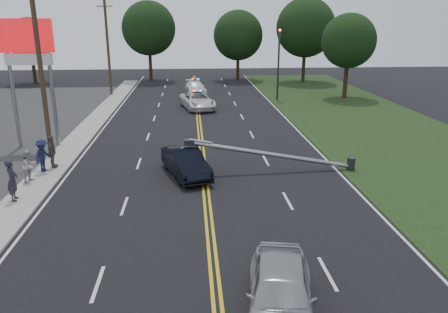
{
  "coord_description": "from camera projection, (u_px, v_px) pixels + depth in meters",
  "views": [
    {
      "loc": [
        -0.65,
        -14.17,
        7.98
      ],
      "look_at": [
        0.89,
        5.61,
        1.7
      ],
      "focal_mm": 35.0,
      "sensor_mm": 36.0,
      "label": 1
    }
  ],
  "objects": [
    {
      "name": "ground",
      "position": [
        212.0,
        248.0,
        15.93
      ],
      "size": [
        120.0,
        120.0,
        0.0
      ],
      "primitive_type": "plane",
      "color": "black",
      "rests_on": "ground"
    },
    {
      "name": "sidewalk",
      "position": [
        55.0,
        165.0,
        24.79
      ],
      "size": [
        1.8,
        70.0,
        0.12
      ],
      "primitive_type": "cube",
      "color": "#A29C92",
      "rests_on": "ground"
    },
    {
      "name": "grass_verge",
      "position": [
        426.0,
        156.0,
        26.43
      ],
      "size": [
        12.0,
        80.0,
        0.01
      ],
      "primitive_type": "cube",
      "color": "black",
      "rests_on": "ground"
    },
    {
      "name": "centerline_yellow",
      "position": [
        203.0,
        162.0,
        25.43
      ],
      "size": [
        0.36,
        80.0,
        0.0
      ],
      "primitive_type": "cube",
      "color": "gold",
      "rests_on": "ground"
    },
    {
      "name": "pylon_sign",
      "position": [
        28.0,
        53.0,
        26.65
      ],
      "size": [
        3.2,
        0.35,
        8.0
      ],
      "color": "gray",
      "rests_on": "ground"
    },
    {
      "name": "traffic_signal",
      "position": [
        279.0,
        58.0,
        43.78
      ],
      "size": [
        0.28,
        0.41,
        7.05
      ],
      "color": "#2D2D30",
      "rests_on": "ground"
    },
    {
      "name": "fallen_streetlight",
      "position": [
        281.0,
        156.0,
        23.57
      ],
      "size": [
        9.36,
        0.44,
        1.91
      ],
      "color": "#2D2D30",
      "rests_on": "ground"
    },
    {
      "name": "utility_pole_mid",
      "position": [
        41.0,
        71.0,
        25.12
      ],
      "size": [
        1.6,
        0.28,
        10.0
      ],
      "color": "#382619",
      "rests_on": "ground"
    },
    {
      "name": "utility_pole_far",
      "position": [
        108.0,
        47.0,
        46.03
      ],
      "size": [
        1.6,
        0.28,
        10.0
      ],
      "color": "#382619",
      "rests_on": "ground"
    },
    {
      "name": "tree_5",
      "position": [
        30.0,
        40.0,
        54.81
      ],
      "size": [
        5.49,
        5.49,
        8.17
      ],
      "color": "black",
      "rests_on": "ground"
    },
    {
      "name": "tree_6",
      "position": [
        149.0,
        28.0,
        56.85
      ],
      "size": [
        6.98,
        6.98,
        10.26
      ],
      "color": "black",
      "rests_on": "ground"
    },
    {
      "name": "tree_7",
      "position": [
        238.0,
        35.0,
        57.83
      ],
      "size": [
        6.54,
        6.54,
        9.14
      ],
      "color": "black",
      "rests_on": "ground"
    },
    {
      "name": "tree_8",
      "position": [
        306.0,
        28.0,
        55.6
      ],
      "size": [
        7.5,
        7.5,
        10.63
      ],
      "color": "black",
      "rests_on": "ground"
    },
    {
      "name": "tree_9",
      "position": [
        349.0,
        41.0,
        44.34
      ],
      "size": [
        5.51,
        5.51,
        8.58
      ],
      "color": "black",
      "rests_on": "ground"
    },
    {
      "name": "crashed_sedan",
      "position": [
        186.0,
        162.0,
        23.02
      ],
      "size": [
        2.87,
        4.74,
        1.48
      ],
      "primitive_type": "imported",
      "rotation": [
        0.0,
        0.0,
        0.31
      ],
      "color": "black",
      "rests_on": "ground"
    },
    {
      "name": "waiting_sedan",
      "position": [
        281.0,
        293.0,
        12.0
      ],
      "size": [
        2.66,
        4.86,
        1.57
      ],
      "primitive_type": "imported",
      "rotation": [
        0.0,
        0.0,
        -0.18
      ],
      "color": "#A2A6AA",
      "rests_on": "ground"
    },
    {
      "name": "emergency_a",
      "position": [
        197.0,
        101.0,
        40.3
      ],
      "size": [
        3.63,
        5.78,
        1.49
      ],
      "primitive_type": "imported",
      "rotation": [
        0.0,
        0.0,
        0.23
      ],
      "color": "silver",
      "rests_on": "ground"
    },
    {
      "name": "emergency_b",
      "position": [
        195.0,
        88.0,
        48.21
      ],
      "size": [
        2.54,
        4.96,
        1.38
      ],
      "primitive_type": "imported",
      "rotation": [
        0.0,
        0.0,
        0.13
      ],
      "color": "white",
      "rests_on": "ground"
    },
    {
      "name": "bystander_a",
      "position": [
        12.0,
        180.0,
        19.53
      ],
      "size": [
        0.57,
        0.77,
        1.93
      ],
      "primitive_type": "imported",
      "rotation": [
        0.0,
        0.0,
        1.74
      ],
      "color": "#27272E",
      "rests_on": "sidewalk"
    },
    {
      "name": "bystander_b",
      "position": [
        29.0,
        166.0,
        21.88
      ],
      "size": [
        0.86,
        0.96,
        1.64
      ],
      "primitive_type": "imported",
      "rotation": [
        0.0,
        0.0,
        1.22
      ],
      "color": "#A9A9AE",
      "rests_on": "sidewalk"
    },
    {
      "name": "bystander_c",
      "position": [
        43.0,
        156.0,
        23.27
      ],
      "size": [
        0.97,
        1.29,
        1.78
      ],
      "primitive_type": "imported",
      "rotation": [
        0.0,
        0.0,
        1.27
      ],
      "color": "#1A1E41",
      "rests_on": "sidewalk"
    },
    {
      "name": "bystander_d",
      "position": [
        52.0,
        152.0,
        23.91
      ],
      "size": [
        0.45,
        1.06,
        1.8
      ],
      "primitive_type": "imported",
      "rotation": [
        0.0,
        0.0,
        1.58
      ],
      "color": "#61544E",
      "rests_on": "sidewalk"
    }
  ]
}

